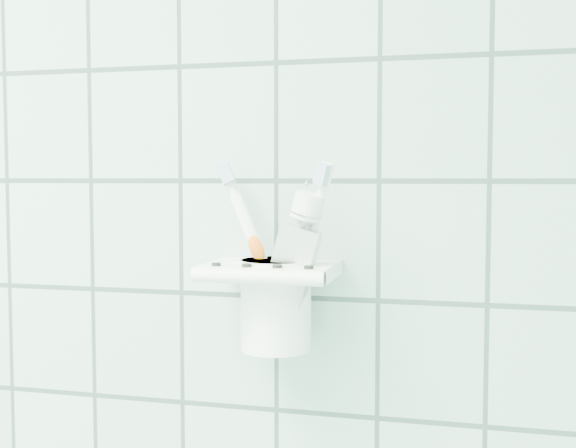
# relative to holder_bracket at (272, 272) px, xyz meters

# --- Properties ---
(holder_bracket) EXTENTS (0.13, 0.10, 0.04)m
(holder_bracket) POSITION_rel_holder_bracket_xyz_m (0.00, 0.00, 0.00)
(holder_bracket) COLOR white
(holder_bracket) RESTS_ON wall_back
(cup) EXTENTS (0.08, 0.08, 0.09)m
(cup) POSITION_rel_holder_bracket_xyz_m (0.00, 0.00, -0.03)
(cup) COLOR white
(cup) RESTS_ON holder_bracket
(toothbrush_pink) EXTENTS (0.08, 0.04, 0.19)m
(toothbrush_pink) POSITION_rel_holder_bracket_xyz_m (0.02, 0.00, 0.03)
(toothbrush_pink) COLOR white
(toothbrush_pink) RESTS_ON cup
(toothbrush_blue) EXTENTS (0.03, 0.06, 0.18)m
(toothbrush_blue) POSITION_rel_holder_bracket_xyz_m (0.01, 0.01, 0.02)
(toothbrush_blue) COLOR white
(toothbrush_blue) RESTS_ON cup
(toothbrush_orange) EXTENTS (0.05, 0.04, 0.18)m
(toothbrush_orange) POSITION_rel_holder_bracket_xyz_m (0.01, 0.01, 0.02)
(toothbrush_orange) COLOR white
(toothbrush_orange) RESTS_ON cup
(toothpaste_tube) EXTENTS (0.07, 0.04, 0.17)m
(toothpaste_tube) POSITION_rel_holder_bracket_xyz_m (0.00, -0.01, 0.02)
(toothpaste_tube) COLOR silver
(toothpaste_tube) RESTS_ON cup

